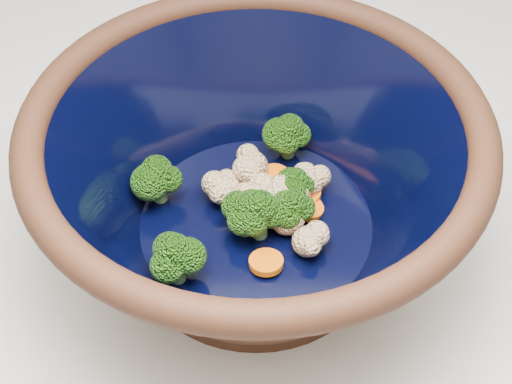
% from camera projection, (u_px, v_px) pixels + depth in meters
% --- Properties ---
extents(mixing_bowl, '(0.38, 0.38, 0.17)m').
position_uv_depth(mixing_bowl, '(256.00, 179.00, 0.60)').
color(mixing_bowl, black).
rests_on(mixing_bowl, counter).
extents(vegetable_pile, '(0.17, 0.19, 0.06)m').
position_uv_depth(vegetable_pile, '(251.00, 198.00, 0.63)').
color(vegetable_pile, '#608442').
rests_on(vegetable_pile, mixing_bowl).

